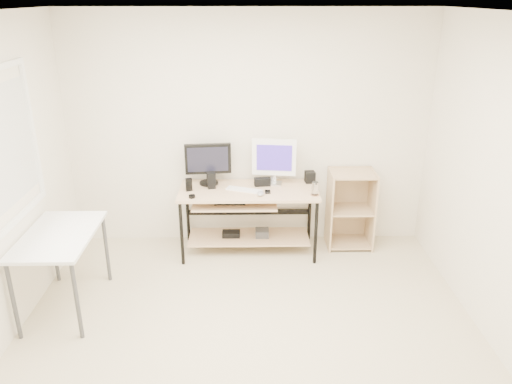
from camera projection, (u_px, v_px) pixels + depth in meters
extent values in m
cube|color=beige|center=(249.00, 347.00, 4.13)|extent=(4.00, 4.00, 0.01)
cube|color=white|center=(247.00, 13.00, 3.17)|extent=(4.00, 4.00, 0.01)
cube|color=silver|center=(248.00, 132.00, 5.51)|extent=(4.00, 0.01, 2.60)
cube|color=white|center=(7.00, 147.00, 4.09)|extent=(0.01, 1.00, 1.20)
cube|color=#DBB68A|center=(249.00, 191.00, 5.40)|extent=(1.50, 0.65, 0.03)
cube|color=#DBB68A|center=(235.00, 202.00, 5.39)|extent=(0.90, 0.49, 0.02)
cube|color=#DBB68A|center=(249.00, 237.00, 5.66)|extent=(1.35, 0.46, 0.02)
cube|color=black|center=(230.00, 201.00, 5.38)|extent=(0.33, 0.22, 0.01)
cylinder|color=black|center=(253.00, 203.00, 5.34)|extent=(0.14, 0.01, 0.01)
cube|color=#3E3E41|center=(262.00, 233.00, 5.64)|extent=(0.15, 0.15, 0.08)
cube|color=black|center=(231.00, 234.00, 5.64)|extent=(0.20, 0.12, 0.06)
cylinder|color=black|center=(182.00, 234.00, 5.26)|extent=(0.04, 0.04, 0.72)
cylinder|color=black|center=(188.00, 212.00, 5.79)|extent=(0.04, 0.04, 0.72)
cylinder|color=black|center=(316.00, 233.00, 5.28)|extent=(0.04, 0.04, 0.72)
cylinder|color=black|center=(310.00, 211.00, 5.81)|extent=(0.04, 0.04, 0.72)
cube|color=white|center=(58.00, 236.00, 4.39)|extent=(0.60, 1.00, 0.03)
cylinder|color=#3E3E41|center=(14.00, 302.00, 4.10)|extent=(0.04, 0.04, 0.72)
cylinder|color=#3E3E41|center=(54.00, 249.00, 4.95)|extent=(0.04, 0.04, 0.72)
cylinder|color=#3E3E41|center=(77.00, 301.00, 4.11)|extent=(0.04, 0.04, 0.72)
cylinder|color=#3E3E41|center=(106.00, 248.00, 4.96)|extent=(0.04, 0.04, 0.72)
cube|color=tan|center=(329.00, 210.00, 5.63)|extent=(0.02, 0.40, 0.90)
cube|color=tan|center=(371.00, 209.00, 5.64)|extent=(0.02, 0.40, 0.90)
cube|color=tan|center=(347.00, 203.00, 5.81)|extent=(0.50, 0.02, 0.90)
cube|color=tan|center=(348.00, 242.00, 5.79)|extent=(0.46, 0.38, 0.02)
cube|color=tan|center=(350.00, 209.00, 5.63)|extent=(0.46, 0.38, 0.02)
cube|color=tan|center=(353.00, 174.00, 5.48)|extent=(0.46, 0.38, 0.02)
cylinder|color=black|center=(209.00, 183.00, 5.54)|extent=(0.21, 0.21, 0.02)
cylinder|color=black|center=(209.00, 178.00, 5.52)|extent=(0.05, 0.05, 0.10)
cube|color=black|center=(208.00, 159.00, 5.44)|extent=(0.51, 0.10, 0.34)
cube|color=black|center=(208.00, 160.00, 5.41)|extent=(0.43, 0.05, 0.27)
cube|color=silver|center=(274.00, 183.00, 5.54)|extent=(0.17, 0.15, 0.01)
cylinder|color=silver|center=(274.00, 179.00, 5.52)|extent=(0.04, 0.04, 0.10)
cube|color=white|center=(274.00, 157.00, 5.43)|extent=(0.48, 0.11, 0.40)
cube|color=#3C25A3|center=(274.00, 158.00, 5.40)|extent=(0.41, 0.05, 0.32)
cube|color=white|center=(244.00, 190.00, 5.36)|extent=(0.41, 0.24, 0.01)
ellipsoid|color=#AAAAAF|center=(260.00, 194.00, 5.22)|extent=(0.08, 0.12, 0.04)
cube|color=black|center=(262.00, 182.00, 5.48)|extent=(0.18, 0.10, 0.09)
cube|color=black|center=(211.00, 185.00, 5.41)|extent=(0.10, 0.10, 0.07)
cube|color=black|center=(211.00, 177.00, 5.38)|extent=(0.11, 0.11, 0.11)
cube|color=black|center=(310.00, 177.00, 5.57)|extent=(0.12, 0.12, 0.13)
cube|color=black|center=(189.00, 185.00, 5.33)|extent=(0.08, 0.06, 0.14)
cylinder|color=black|center=(192.00, 196.00, 5.16)|extent=(0.09, 0.09, 0.03)
cube|color=black|center=(268.00, 192.00, 5.31)|extent=(0.06, 0.11, 0.01)
cylinder|color=#AA744D|center=(315.00, 195.00, 5.23)|extent=(0.11, 0.11, 0.01)
cylinder|color=white|center=(315.00, 188.00, 5.21)|extent=(0.09, 0.09, 0.14)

